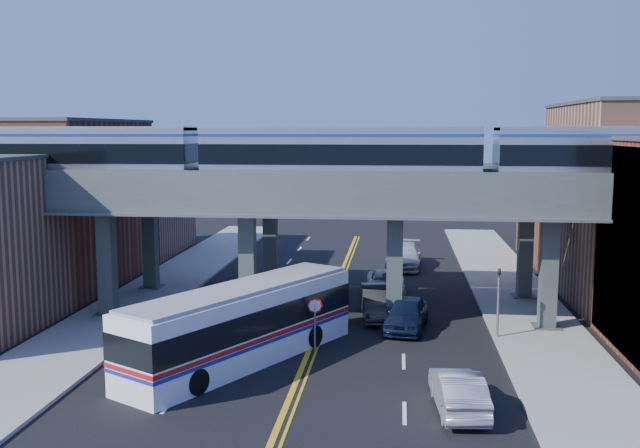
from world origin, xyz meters
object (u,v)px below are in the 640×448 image
(car_lane_a, at_px, (406,314))
(car_lane_c, at_px, (385,282))
(stop_sign, at_px, (315,316))
(traffic_signal, at_px, (498,295))
(transit_train, at_px, (340,155))
(car_lane_d, at_px, (404,256))
(car_parked_curb, at_px, (458,391))
(car_lane_b, at_px, (379,302))
(transit_bus, at_px, (243,325))

(car_lane_a, height_order, car_lane_c, car_lane_a)
(stop_sign, bearing_deg, traffic_signal, 18.63)
(transit_train, bearing_deg, car_lane_d, 77.71)
(transit_train, height_order, car_parked_curb, transit_train)
(stop_sign, relative_size, car_lane_c, 0.52)
(car_lane_c, bearing_deg, car_lane_a, -83.91)
(stop_sign, bearing_deg, car_lane_c, 76.37)
(car_lane_a, distance_m, car_lane_c, 8.44)
(stop_sign, distance_m, car_lane_b, 7.22)
(car_lane_d, bearing_deg, car_parked_curb, -82.51)
(transit_train, bearing_deg, car_parked_curb, -64.68)
(transit_bus, bearing_deg, car_parked_curb, -87.22)
(transit_bus, distance_m, car_lane_c, 15.80)
(car_lane_b, relative_size, car_parked_curb, 1.15)
(stop_sign, height_order, traffic_signal, traffic_signal)
(car_lane_b, distance_m, car_parked_curb, 13.51)
(transit_bus, bearing_deg, stop_sign, -30.15)
(car_lane_c, xyz_separation_m, car_lane_d, (1.27, 8.79, 0.21))
(transit_train, relative_size, transit_bus, 3.55)
(transit_train, height_order, car_lane_c, transit_train)
(car_lane_b, height_order, car_parked_curb, car_lane_b)
(transit_bus, bearing_deg, car_lane_c, 6.62)
(transit_train, distance_m, car_lane_b, 8.69)
(transit_train, height_order, traffic_signal, transit_train)
(car_lane_b, xyz_separation_m, car_lane_c, (0.23, 6.13, -0.19))
(car_lane_b, bearing_deg, traffic_signal, -37.37)
(traffic_signal, distance_m, car_parked_curb, 10.00)
(traffic_signal, height_order, car_lane_b, traffic_signal)
(transit_bus, bearing_deg, car_lane_b, -5.68)
(car_parked_curb, bearing_deg, car_lane_b, -80.91)
(car_lane_c, distance_m, car_parked_curb, 19.47)
(car_parked_curb, bearing_deg, car_lane_c, -86.04)
(transit_train, relative_size, car_lane_d, 7.19)
(transit_bus, height_order, car_lane_c, transit_bus)
(transit_train, height_order, car_lane_b, transit_train)
(car_lane_c, height_order, car_lane_d, car_lane_d)
(car_lane_a, height_order, car_lane_b, car_lane_b)
(stop_sign, bearing_deg, car_parked_curb, -46.40)
(traffic_signal, xyz_separation_m, car_lane_a, (-4.54, 1.37, -1.46))
(transit_train, distance_m, car_lane_d, 18.80)
(transit_bus, distance_m, car_parked_curb, 10.46)
(transit_bus, bearing_deg, traffic_signal, -38.52)
(stop_sign, bearing_deg, car_lane_d, 78.57)
(car_lane_a, height_order, car_lane_d, car_lane_d)
(car_lane_d, distance_m, car_parked_curb, 28.07)
(car_lane_d, height_order, car_parked_curb, car_lane_d)
(transit_train, relative_size, car_lane_b, 8.29)
(transit_train, bearing_deg, car_lane_b, 36.97)
(transit_bus, relative_size, car_parked_curb, 2.69)
(traffic_signal, bearing_deg, transit_bus, -158.19)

